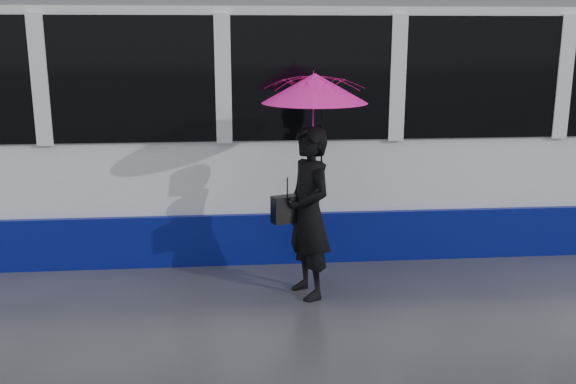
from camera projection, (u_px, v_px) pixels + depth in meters
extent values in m
plane|color=#2E2E34|center=(228.00, 308.00, 6.49)|extent=(90.00, 90.00, 0.00)
cube|color=#3F3D38|center=(228.00, 250.00, 8.21)|extent=(34.00, 0.07, 0.02)
cube|color=#3F3D38|center=(228.00, 219.00, 9.60)|extent=(34.00, 0.07, 0.02)
cube|color=white|center=(111.00, 126.00, 8.42)|extent=(24.00, 2.40, 2.95)
cube|color=navy|center=(116.00, 215.00, 8.71)|extent=(24.00, 2.56, 0.62)
cube|color=black|center=(107.00, 74.00, 8.26)|extent=(23.00, 2.48, 1.40)
imported|color=black|center=(309.00, 213.00, 6.61)|extent=(0.64, 0.77, 1.80)
imported|color=#FB1580|center=(314.00, 117.00, 6.38)|extent=(1.27, 1.29, 0.90)
cone|color=#FB1580|center=(315.00, 88.00, 6.31)|extent=(1.37, 1.37, 0.29)
cylinder|color=black|center=(315.00, 71.00, 6.27)|extent=(0.01, 0.01, 0.07)
cylinder|color=black|center=(322.00, 149.00, 6.49)|extent=(0.02, 0.02, 0.79)
cube|color=black|center=(287.00, 209.00, 6.60)|extent=(0.35, 0.25, 0.28)
cylinder|color=black|center=(287.00, 187.00, 6.55)|extent=(0.01, 0.01, 0.18)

